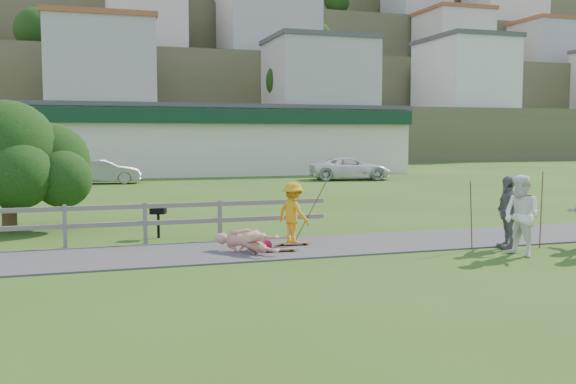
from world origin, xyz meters
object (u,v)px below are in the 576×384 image
spectator_a (522,216)px  bbq (158,222)px  spectator_b (507,212)px  skater_fallen (247,241)px  skater_rider (293,217)px  car_silver (104,172)px  car_white (350,169)px  tree (8,174)px

spectator_a → bbq: (-7.89, 5.35, -0.52)m
spectator_b → skater_fallen: bearing=-86.3°
spectator_a → skater_rider: bearing=-135.5°
skater_fallen → spectator_b: 6.62m
car_silver → car_white: size_ratio=0.82×
spectator_b → bbq: 9.33m
car_white → bbq: (-14.50, -20.42, -0.28)m
skater_rider → spectator_a: bearing=-148.8°
car_silver → car_white: car_white is taller
skater_rider → skater_fallen: bearing=88.3°
spectator_b → tree: size_ratio=0.39×
skater_fallen → car_silver: 25.11m
spectator_b → car_white: 25.53m
skater_rider → spectator_a: 5.54m
skater_fallen → tree: (-5.87, 5.87, 1.40)m
car_silver → skater_fallen: bearing=-167.3°
skater_fallen → tree: 8.42m
skater_rider → bbq: 4.02m
tree → skater_fallen: bearing=-45.0°
skater_rider → spectator_b: (5.09, -1.86, 0.14)m
car_silver → car_white: (15.37, -1.40, 0.02)m
spectator_a → car_silver: 28.55m
skater_fallen → bbq: (-1.75, 3.15, 0.13)m
spectator_b → car_white: size_ratio=0.35×
spectator_a → car_white: bearing=151.4°
spectator_b → tree: 14.25m
car_white → spectator_a: bearing=175.6°
bbq → car_white: bearing=75.5°
skater_fallen → car_white: 26.80m
skater_fallen → tree: size_ratio=0.37×
spectator_b → car_silver: 27.70m
spectator_a → skater_fallen: bearing=-123.9°
car_white → tree: bearing=143.5°
spectator_a → spectator_b: 1.07m
skater_fallen → spectator_b: (6.49, -1.19, 0.60)m
car_white → bbq: bearing=154.6°
skater_rider → tree: 8.98m
spectator_b → car_white: (6.26, 24.75, -0.19)m
skater_rider → spectator_b: size_ratio=0.85×
skater_fallen → car_white: car_white is taller
spectator_a → car_white: spectator_a is taller
skater_rider → car_white: size_ratio=0.30×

